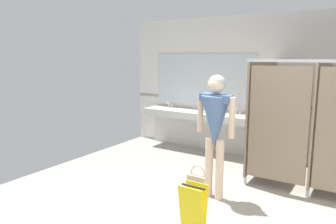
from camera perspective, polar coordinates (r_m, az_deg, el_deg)
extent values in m
cube|color=silver|center=(6.25, 21.97, 3.81)|extent=(7.06, 0.12, 2.73)
cube|color=#9E937F|center=(6.23, 21.66, 0.88)|extent=(7.06, 0.01, 0.06)
cube|color=silver|center=(6.62, 5.17, -0.50)|extent=(2.36, 0.53, 0.14)
cube|color=silver|center=(6.90, 5.97, -3.60)|extent=(2.36, 0.08, 0.69)
cube|color=beige|center=(6.98, -0.66, 0.26)|extent=(0.42, 0.29, 0.11)
cylinder|color=silver|center=(7.13, 0.24, 1.33)|extent=(0.04, 0.04, 0.11)
cylinder|color=silver|center=(7.08, 0.00, 1.63)|extent=(0.03, 0.11, 0.03)
sphere|color=silver|center=(7.11, 0.75, 1.09)|extent=(0.04, 0.04, 0.04)
cube|color=beige|center=(6.59, 5.05, -0.36)|extent=(0.42, 0.29, 0.11)
cylinder|color=silver|center=(6.75, 5.87, 0.77)|extent=(0.04, 0.04, 0.11)
cylinder|color=silver|center=(6.69, 5.66, 1.09)|extent=(0.03, 0.11, 0.03)
sphere|color=silver|center=(6.73, 6.43, 0.52)|extent=(0.04, 0.04, 0.04)
cube|color=beige|center=(6.27, 11.41, -1.06)|extent=(0.42, 0.29, 0.11)
cylinder|color=silver|center=(6.43, 12.10, 0.15)|extent=(0.04, 0.04, 0.11)
cylinder|color=silver|center=(6.38, 11.94, 0.48)|extent=(0.03, 0.11, 0.03)
sphere|color=silver|center=(6.42, 12.71, -0.11)|extent=(0.04, 0.04, 0.04)
cube|color=silver|center=(6.76, 6.34, 5.95)|extent=(2.26, 0.02, 1.02)
cube|color=#84705B|center=(5.59, 16.28, -0.33)|extent=(0.03, 1.49, 1.75)
cylinder|color=silver|center=(5.21, 13.55, -11.69)|extent=(0.05, 0.05, 0.12)
cube|color=#84705B|center=(5.41, 25.50, -1.25)|extent=(0.03, 1.49, 1.75)
cylinder|color=silver|center=(5.02, 23.61, -13.15)|extent=(0.05, 0.05, 0.12)
cube|color=#84705B|center=(4.79, 19.00, -2.15)|extent=(0.83, 0.03, 1.65)
cylinder|color=beige|center=(4.49, 9.16, -10.17)|extent=(0.11, 0.11, 0.84)
cylinder|color=beige|center=(4.59, 7.30, -9.67)|extent=(0.11, 0.11, 0.84)
cone|color=#4C6B99|center=(4.36, 8.43, -1.75)|extent=(0.47, 0.47, 0.72)
cube|color=#4C6B99|center=(4.31, 8.54, 2.52)|extent=(0.48, 0.25, 0.10)
cylinder|color=beige|center=(4.20, 11.31, -1.04)|extent=(0.08, 0.08, 0.54)
cylinder|color=beige|center=(4.50, 5.80, -0.18)|extent=(0.08, 0.08, 0.54)
sphere|color=beige|center=(4.29, 8.60, 4.82)|extent=(0.23, 0.23, 0.23)
sphere|color=#A59E93|center=(4.30, 8.69, 5.03)|extent=(0.23, 0.23, 0.23)
cube|color=tan|center=(4.86, 5.32, -12.42)|extent=(0.30, 0.13, 0.22)
torus|color=tan|center=(4.80, 5.35, -10.76)|extent=(0.23, 0.02, 0.23)
cylinder|color=teal|center=(6.58, 8.54, 0.62)|extent=(0.07, 0.07, 0.14)
cylinder|color=black|center=(6.57, 8.56, 1.39)|extent=(0.03, 0.03, 0.04)
cube|color=yellow|center=(3.61, 4.14, -17.43)|extent=(0.28, 0.10, 0.59)
cube|color=yellow|center=(3.68, 4.84, -16.87)|extent=(0.28, 0.10, 0.59)
cylinder|color=black|center=(3.53, 4.56, -13.12)|extent=(0.28, 0.02, 0.02)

